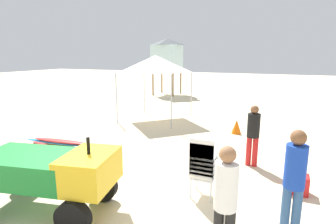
{
  "coord_description": "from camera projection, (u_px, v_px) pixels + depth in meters",
  "views": [
    {
      "loc": [
        3.04,
        -4.1,
        2.89
      ],
      "look_at": [
        0.06,
        2.96,
        1.27
      ],
      "focal_mm": 28.9,
      "sensor_mm": 36.0,
      "label": 1
    }
  ],
  "objects": [
    {
      "name": "traffic_cone_near",
      "position": [
        237.0,
        127.0,
        10.08
      ],
      "size": [
        0.37,
        0.37,
        0.52
      ],
      "primitive_type": "cone",
      "color": "orange",
      "rests_on": "ground"
    },
    {
      "name": "ground",
      "position": [
        108.0,
        201.0,
        5.45
      ],
      "size": [
        80.0,
        80.0,
        0.0
      ],
      "primitive_type": "plane",
      "color": "beige"
    },
    {
      "name": "lifeguard_near_right",
      "position": [
        226.0,
        198.0,
        3.65
      ],
      "size": [
        0.32,
        0.32,
        1.73
      ],
      "color": "black",
      "rests_on": "ground"
    },
    {
      "name": "cooler_box",
      "position": [
        297.0,
        184.0,
        5.74
      ],
      "size": [
        0.44,
        0.32,
        0.41
      ],
      "primitive_type": "cube",
      "color": "red",
      "rests_on": "ground"
    },
    {
      "name": "lifeguard_near_center",
      "position": [
        253.0,
        132.0,
        7.01
      ],
      "size": [
        0.32,
        0.32,
        1.63
      ],
      "color": "red",
      "rests_on": "ground"
    },
    {
      "name": "stacked_plastic_chairs",
      "position": [
        203.0,
        164.0,
        5.43
      ],
      "size": [
        0.48,
        0.48,
        1.29
      ],
      "color": "silver",
      "rests_on": "ground"
    },
    {
      "name": "surfboard_pile",
      "position": [
        59.0,
        144.0,
        8.43
      ],
      "size": [
        2.61,
        0.7,
        0.32
      ],
      "color": "red",
      "rests_on": "ground"
    },
    {
      "name": "lifeguard_tower",
      "position": [
        167.0,
        54.0,
        19.51
      ],
      "size": [
        1.98,
        1.98,
        4.03
      ],
      "color": "olive",
      "rests_on": "ground"
    },
    {
      "name": "popup_canopy",
      "position": [
        156.0,
        64.0,
        11.88
      ],
      "size": [
        2.57,
        2.57,
        2.88
      ],
      "color": "#B2B2B7",
      "rests_on": "ground"
    },
    {
      "name": "utility_cart",
      "position": [
        50.0,
        172.0,
        4.95
      ],
      "size": [
        2.73,
        1.72,
        1.5
      ],
      "color": "#197A2D",
      "rests_on": "ground"
    },
    {
      "name": "lifeguard_near_left",
      "position": [
        294.0,
        177.0,
        4.17
      ],
      "size": [
        0.32,
        0.32,
        1.8
      ],
      "color": "#33598C",
      "rests_on": "ground"
    }
  ]
}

